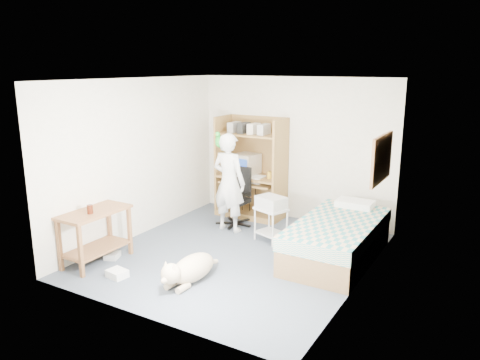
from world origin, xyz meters
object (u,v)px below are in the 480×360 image
Objects in this scene: side_desk at (95,229)px; dog at (190,269)px; bed at (337,239)px; printer_cart at (271,219)px; computer_hutch at (252,172)px; office_chair at (236,205)px; person at (229,182)px.

side_desk is 0.91× the size of dog.
bed reaches higher than printer_cart.
printer_cart is (0.25, 1.79, 0.18)m from dog.
computer_hutch reaches higher than dog.
dog is at bearing 5.69° from side_desk.
computer_hutch is 3.08m from side_desk.
office_chair is 0.90× the size of dog.
side_desk is 0.61× the size of person.
computer_hutch reaches higher than side_desk.
printer_cart is at bearing 173.50° from bed.
office_chair is at bearing 173.88° from printer_cart.
bed is at bearing 12.71° from printer_cart.
printer_cart is at bearing -21.26° from office_chair.
office_chair reaches higher than side_desk.
dog is at bearing -129.24° from bed.
computer_hutch is 1.64× the size of dog.
bed is at bearing -11.16° from office_chair.
office_chair is 0.97m from printer_cart.
side_desk is (-2.85, -1.82, 0.21)m from bed.
office_chair is at bearing -89.21° from computer_hutch.
dog is (1.49, 0.15, -0.31)m from side_desk.
bed is at bearing 177.08° from person.
office_chair is 0.60× the size of person.
person is at bearing 66.25° from side_desk.
dog is at bearing 111.10° from person.
person reaches higher than side_desk.
office_chair is at bearing 109.34° from dog.
person is at bearing -168.44° from printer_cart.
computer_hutch is 2.93m from dog.
side_desk is at bearing -105.92° from office_chair.
computer_hutch is at bearing 150.88° from printer_cart.
computer_hutch is 1.41m from printer_cart.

